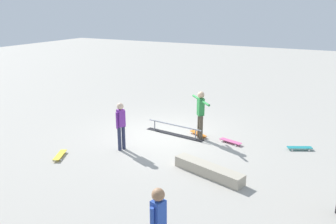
{
  "coord_description": "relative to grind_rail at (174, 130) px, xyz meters",
  "views": [
    {
      "loc": [
        -5.64,
        10.56,
        4.52
      ],
      "look_at": [
        -0.26,
        0.28,
        1.0
      ],
      "focal_mm": 37.49,
      "sensor_mm": 36.0,
      "label": 1
    }
  ],
  "objects": [
    {
      "name": "skater_main",
      "position": [
        -0.98,
        -0.07,
        0.83
      ],
      "size": [
        1.04,
        1.03,
        1.72
      ],
      "rotation": [
        0.0,
        0.0,
        5.51
      ],
      "color": "brown",
      "rests_on": "ground_plane"
    },
    {
      "name": "skateboard_main",
      "position": [
        -0.82,
        -0.31,
        -0.1
      ],
      "size": [
        0.79,
        0.58,
        0.09
      ],
      "rotation": [
        0.0,
        0.0,
        5.75
      ],
      "color": "orange",
      "rests_on": "ground_plane"
    },
    {
      "name": "skate_ledge",
      "position": [
        -2.28,
        2.44,
        -0.02
      ],
      "size": [
        2.18,
        0.98,
        0.31
      ],
      "primitive_type": "cube",
      "rotation": [
        0.0,
        0.0,
        -0.28
      ],
      "color": "#B2A893",
      "rests_on": "ground_plane"
    },
    {
      "name": "loose_skateboard_pink",
      "position": [
        -2.09,
        -0.14,
        -0.1
      ],
      "size": [
        0.82,
        0.41,
        0.09
      ],
      "rotation": [
        0.0,
        0.0,
        2.87
      ],
      "color": "#E05993",
      "rests_on": "ground_plane"
    },
    {
      "name": "grind_rail",
      "position": [
        0.0,
        0.0,
        0.0
      ],
      "size": [
        2.4,
        0.51,
        0.4
      ],
      "rotation": [
        0.0,
        0.0,
        -0.12
      ],
      "color": "black",
      "rests_on": "ground_plane"
    },
    {
      "name": "loose_skateboard_teal",
      "position": [
        -4.27,
        -0.65,
        -0.1
      ],
      "size": [
        0.8,
        0.54,
        0.09
      ],
      "rotation": [
        0.0,
        0.0,
        0.47
      ],
      "color": "teal",
      "rests_on": "ground_plane"
    },
    {
      "name": "loose_skateboard_yellow",
      "position": [
        2.26,
        3.44,
        -0.1
      ],
      "size": [
        0.53,
        0.81,
        0.09
      ],
      "rotation": [
        0.0,
        0.0,
        2.02
      ],
      "color": "yellow",
      "rests_on": "ground_plane"
    },
    {
      "name": "bystander_purple_shirt",
      "position": [
        0.9,
        2.04,
        0.73
      ],
      "size": [
        0.25,
        0.36,
        1.59
      ],
      "rotation": [
        0.0,
        0.0,
        4.34
      ],
      "color": "#2D3351",
      "rests_on": "ground_plane"
    },
    {
      "name": "ground_plane",
      "position": [
        0.26,
        0.22,
        -0.17
      ],
      "size": [
        60.0,
        60.0,
        0.0
      ],
      "primitive_type": "plane",
      "color": "#ADA89E"
    }
  ]
}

